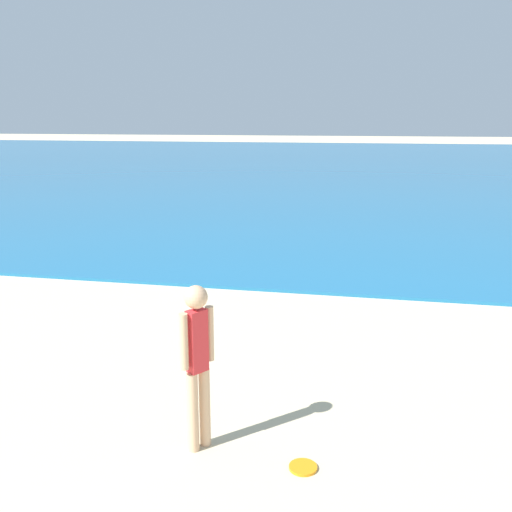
{
  "coord_description": "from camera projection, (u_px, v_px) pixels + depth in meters",
  "views": [
    {
      "loc": [
        1.64,
        2.57,
        3.04
      ],
      "look_at": [
        0.05,
        10.38,
        1.07
      ],
      "focal_mm": 39.53,
      "sensor_mm": 36.0,
      "label": 1
    }
  ],
  "objects": [
    {
      "name": "person_standing",
      "position": [
        198.0,
        358.0,
        5.12
      ],
      "size": [
        0.25,
        0.31,
        1.6
      ],
      "rotation": [
        0.0,
        0.0,
        0.95
      ],
      "color": "#DDAD84",
      "rests_on": "ground"
    },
    {
      "name": "frisbee",
      "position": [
        303.0,
        467.0,
        5.0
      ],
      "size": [
        0.25,
        0.25,
        0.03
      ],
      "primitive_type": "cylinder",
      "color": "orange",
      "rests_on": "ground"
    },
    {
      "name": "water",
      "position": [
        347.0,
        162.0,
        38.59
      ],
      "size": [
        160.0,
        60.0,
        0.06
      ],
      "primitive_type": "cube",
      "color": "#1E6B9E",
      "rests_on": "ground"
    }
  ]
}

